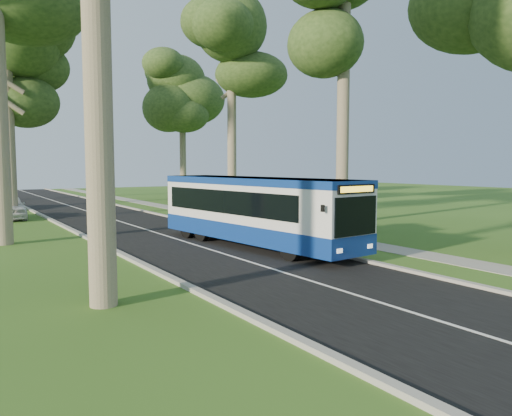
{
  "coord_description": "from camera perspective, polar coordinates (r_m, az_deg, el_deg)",
  "views": [
    {
      "loc": [
        -12.85,
        -16.35,
        3.52
      ],
      "look_at": [
        -1.03,
        2.19,
        1.6
      ],
      "focal_mm": 35.0,
      "sensor_mm": 36.0,
      "label": 1
    }
  ],
  "objects": [
    {
      "name": "tree_east_b",
      "position": [
        31.69,
        10.11,
        22.36
      ],
      "size": [
        5.2,
        5.2,
        17.61
      ],
      "color": "#7A6B56",
      "rests_on": "ground"
    },
    {
      "name": "kerb_west",
      "position": [
        27.21,
        -19.86,
        -2.61
      ],
      "size": [
        0.25,
        100.0,
        0.12
      ],
      "primitive_type": "cube",
      "color": "#9E9B93",
      "rests_on": "ground"
    },
    {
      "name": "road",
      "position": [
        28.18,
        -12.89,
        -2.29
      ],
      "size": [
        7.0,
        100.0,
        0.02
      ],
      "primitive_type": "cube",
      "color": "black",
      "rests_on": "ground"
    },
    {
      "name": "bus_shelter",
      "position": [
        22.89,
        8.85,
        0.73
      ],
      "size": [
        2.61,
        3.42,
        2.61
      ],
      "rotation": [
        0.0,
        0.0,
        -0.36
      ],
      "color": "black",
      "rests_on": "ground"
    },
    {
      "name": "tree_east_d",
      "position": [
        51.22,
        -8.43,
        12.09
      ],
      "size": [
        5.2,
        5.2,
        13.34
      ],
      "color": "#7A6B56",
      "rests_on": "ground"
    },
    {
      "name": "bus",
      "position": [
        21.38,
        -0.13,
        -0.33
      ],
      "size": [
        3.47,
        11.38,
        2.97
      ],
      "rotation": [
        0.0,
        0.0,
        0.1
      ],
      "color": "white",
      "rests_on": "ground"
    },
    {
      "name": "bus_stop_sign",
      "position": [
        19.89,
        10.65,
        -0.98
      ],
      "size": [
        0.13,
        0.33,
        2.36
      ],
      "rotation": [
        0.0,
        0.0,
        -0.26
      ],
      "color": "gray",
      "rests_on": "ground"
    },
    {
      "name": "tree_west_c",
      "position": [
        35.06,
        -26.6,
        14.14
      ],
      "size": [
        5.2,
        5.2,
        12.68
      ],
      "color": "#7A6B56",
      "rests_on": "ground"
    },
    {
      "name": "kerb_east",
      "position": [
        29.52,
        -6.48,
        -1.77
      ],
      "size": [
        0.25,
        100.0,
        0.12
      ],
      "primitive_type": "cube",
      "color": "#9E9B93",
      "rests_on": "ground"
    },
    {
      "name": "footpath",
      "position": [
        30.95,
        -1.49,
        -1.52
      ],
      "size": [
        1.5,
        100.0,
        0.02
      ],
      "primitive_type": "cube",
      "color": "gray",
      "rests_on": "ground"
    },
    {
      "name": "car_white",
      "position": [
        35.87,
        -26.42,
        0.11
      ],
      "size": [
        2.09,
        4.75,
        1.59
      ],
      "primitive_type": "imported",
      "rotation": [
        0.0,
        0.0,
        -0.05
      ],
      "color": "white",
      "rests_on": "ground"
    },
    {
      "name": "litter_bin",
      "position": [
        27.07,
        -0.68,
        -1.5
      ],
      "size": [
        0.52,
        0.52,
        0.91
      ],
      "rotation": [
        0.0,
        0.0,
        0.09
      ],
      "color": "black",
      "rests_on": "ground"
    },
    {
      "name": "ground",
      "position": [
        21.09,
        5.58,
        -4.64
      ],
      "size": [
        120.0,
        120.0,
        0.0
      ],
      "primitive_type": "plane",
      "color": "#335B1C",
      "rests_on": "ground"
    },
    {
      "name": "centre_line",
      "position": [
        28.18,
        -12.89,
        -2.26
      ],
      "size": [
        0.12,
        100.0,
        0.0
      ],
      "primitive_type": "cube",
      "color": "white",
      "rests_on": "road"
    },
    {
      "name": "tree_east_c",
      "position": [
        40.5,
        -2.82,
        17.28
      ],
      "size": [
        5.2,
        5.2,
        16.41
      ],
      "color": "#7A6B56",
      "rests_on": "ground"
    }
  ]
}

